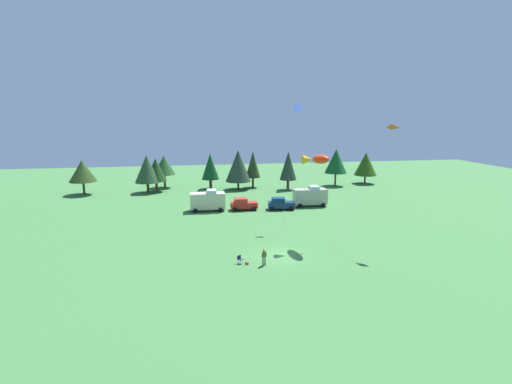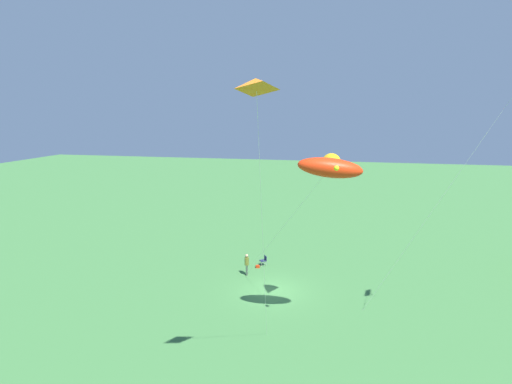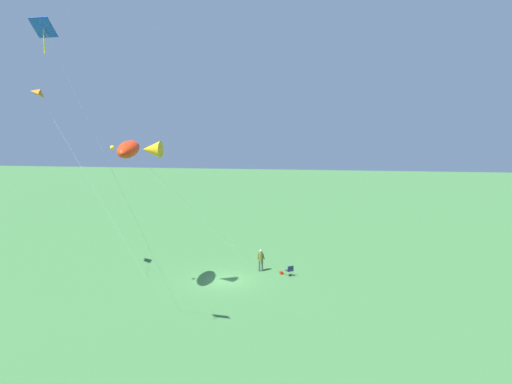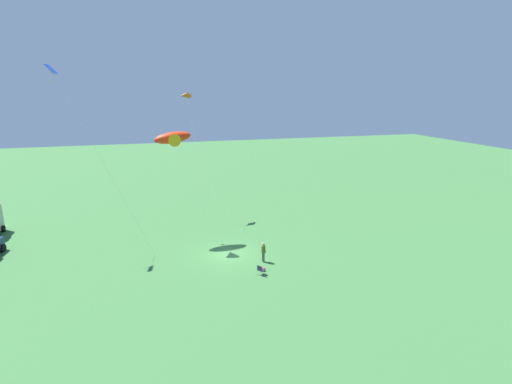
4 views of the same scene
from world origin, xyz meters
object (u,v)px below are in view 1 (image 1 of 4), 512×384
person_kite_flyer (264,256)px  folding_chair (240,259)px  kite_delta_orange (392,126)px  van_camper_beige (208,200)px  car_red_sedan (243,204)px  van_motorhome_grey (310,196)px  backpack_on_grass (247,263)px  kite_diamond_blue (297,112)px  car_navy_hatch (281,204)px  kite_large_fish (317,159)px

person_kite_flyer → folding_chair: bearing=-119.2°
kite_delta_orange → folding_chair: bearing=-170.1°
person_kite_flyer → van_camper_beige: bearing=-177.2°
car_red_sedan → van_motorhome_grey: size_ratio=0.78×
backpack_on_grass → van_motorhome_grey: 28.11m
folding_chair → van_motorhome_grey: (14.96, 23.74, 1.16)m
person_kite_flyer → kite_delta_orange: kite_delta_orange is taller
van_motorhome_grey → backpack_on_grass: bearing=-118.8°
person_kite_flyer → kite_diamond_blue: (7.61, 15.69, 14.17)m
car_navy_hatch → kite_delta_orange: bearing=120.6°
car_red_sedan → kite_large_fish: 20.44m
folding_chair → backpack_on_grass: folding_chair is taller
van_camper_beige → kite_diamond_blue: bearing=-35.3°
kite_large_fish → backpack_on_grass: bearing=-147.2°
folding_chair → kite_delta_orange: size_ratio=0.06×
backpack_on_grass → van_camper_beige: 23.91m
van_camper_beige → kite_diamond_blue: size_ratio=0.34×
van_motorhome_grey → person_kite_flyer: bearing=-115.3°
person_kite_flyer → kite_delta_orange: size_ratio=0.12×
car_navy_hatch → kite_large_fish: kite_large_fish is taller
folding_chair → car_navy_hatch: 24.09m
van_camper_beige → car_navy_hatch: (11.45, -1.21, -0.69)m
folding_chair → van_motorhome_grey: size_ratio=0.15×
folding_chair → kite_delta_orange: (17.44, 3.04, 13.11)m
car_red_sedan → kite_delta_orange: kite_delta_orange is taller
kite_delta_orange → kite_diamond_blue: size_ratio=0.86×
kite_large_fish → kite_diamond_blue: kite_diamond_blue is taller
car_red_sedan → car_navy_hatch: 5.95m
van_camper_beige → kite_delta_orange: bearing=-45.7°
van_camper_beige → folding_chair: bearing=-84.7°
car_navy_hatch → van_motorhome_grey: (5.40, 1.63, 0.69)m
folding_chair → van_camper_beige: 23.42m
kite_large_fish → kite_diamond_blue: 10.71m
person_kite_flyer → kite_diamond_blue: bearing=147.1°
car_navy_hatch → van_motorhome_grey: van_motorhome_grey is taller
car_red_sedan → car_navy_hatch: (5.90, -0.71, 0.00)m
car_navy_hatch → van_motorhome_grey: bearing=-155.1°
backpack_on_grass → kite_large_fish: kite_large_fish is taller
kite_diamond_blue → car_red_sedan: bearing=127.9°
car_navy_hatch → kite_diamond_blue: 16.04m
folding_chair → backpack_on_grass: 0.87m
backpack_on_grass → van_camper_beige: van_camper_beige is taller
person_kite_flyer → kite_large_fish: bearing=123.6°
van_camper_beige → car_navy_hatch: bearing=-5.3°
van_camper_beige → van_motorhome_grey: size_ratio=0.99×
van_camper_beige → car_red_sedan: (5.54, -0.49, -0.69)m
van_camper_beige → kite_diamond_blue: kite_diamond_blue is taller
car_red_sedan → folding_chair: bearing=82.2°
van_camper_beige → kite_large_fish: bearing=-56.1°
backpack_on_grass → car_navy_hatch: size_ratio=0.07×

